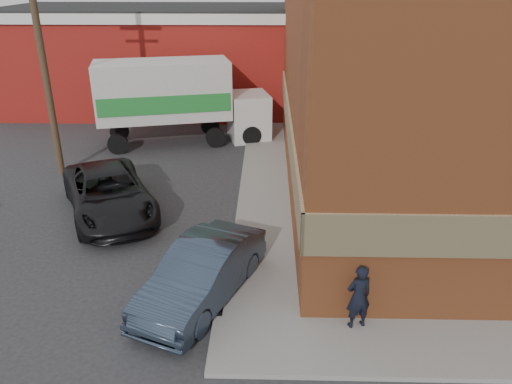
% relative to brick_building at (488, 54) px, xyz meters
% --- Properties ---
extents(ground, '(90.00, 90.00, 0.00)m').
position_rel_brick_building_xyz_m(ground, '(-8.50, -9.00, -4.68)').
color(ground, '#28282B').
rests_on(ground, ground).
extents(brick_building, '(14.25, 18.25, 9.36)m').
position_rel_brick_building_xyz_m(brick_building, '(0.00, 0.00, 0.00)').
color(brick_building, '#A7542B').
rests_on(brick_building, ground).
extents(sidewalk_west, '(1.80, 18.00, 0.12)m').
position_rel_brick_building_xyz_m(sidewalk_west, '(-7.90, 0.00, -4.62)').
color(sidewalk_west, gray).
rests_on(sidewalk_west, ground).
extents(warehouse, '(16.30, 8.30, 5.60)m').
position_rel_brick_building_xyz_m(warehouse, '(-14.50, 11.00, -1.87)').
color(warehouse, maroon).
rests_on(warehouse, ground).
extents(utility_pole, '(2.00, 0.26, 9.00)m').
position_rel_brick_building_xyz_m(utility_pole, '(-16.00, 0.00, 0.06)').
color(utility_pole, '#483424').
rests_on(utility_pole, ground).
extents(man, '(0.65, 0.52, 1.55)m').
position_rel_brick_building_xyz_m(man, '(-5.77, -9.25, -3.79)').
color(man, black).
rests_on(man, sidewalk_south).
extents(sedan, '(3.10, 4.63, 1.44)m').
position_rel_brick_building_xyz_m(sedan, '(-9.35, -8.15, -3.96)').
color(sedan, '#2C384A').
rests_on(sedan, ground).
extents(suv_a, '(4.55, 5.87, 1.48)m').
position_rel_brick_building_xyz_m(suv_a, '(-12.97, -3.55, -3.94)').
color(suv_a, black).
rests_on(suv_a, ground).
extents(box_truck, '(7.97, 3.99, 3.78)m').
position_rel_brick_building_xyz_m(box_truck, '(-11.78, 4.01, -2.50)').
color(box_truck, silver).
rests_on(box_truck, ground).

